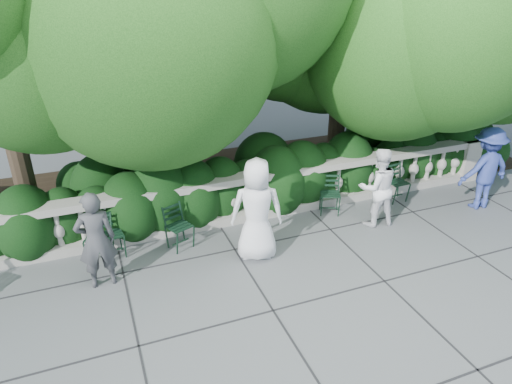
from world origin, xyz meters
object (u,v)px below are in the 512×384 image
object	(u,v)px
chair_c	(99,263)
person_older_blue	(485,169)
chair_b	(186,250)
person_businessman	(257,210)
chair_a	(116,260)
chair_e	(329,216)
person_woman_grey	(96,240)
person_casual_man	(377,187)
chair_f	(399,203)

from	to	relation	value
chair_c	person_older_blue	size ratio (longest dim) A/B	0.47
chair_b	person_businessman	bearing A→B (deg)	-50.35
chair_a	person_older_blue	size ratio (longest dim) A/B	0.47
chair_c	chair_e	size ratio (longest dim) A/B	1.00
chair_c	person_businessman	xyz separation A→B (m)	(2.68, -0.78, 0.93)
person_woman_grey	chair_a	bearing A→B (deg)	-116.27
person_woman_grey	person_casual_man	xyz separation A→B (m)	(5.26, 0.09, -0.02)
chair_c	chair_e	bearing A→B (deg)	26.34
chair_c	chair_e	xyz separation A→B (m)	(4.62, 0.04, 0.00)
chair_a	chair_b	distance (m)	1.23
person_businessman	chair_b	bearing A→B (deg)	-10.77
chair_e	person_casual_man	size ratio (longest dim) A/B	0.52
person_businessman	person_older_blue	size ratio (longest dim) A/B	1.04
person_businessman	person_older_blue	bearing A→B (deg)	-161.67
chair_a	chair_c	world-z (taller)	same
chair_b	chair_c	distance (m)	1.52
chair_e	person_woman_grey	distance (m)	4.71
person_older_blue	chair_b	bearing A→B (deg)	-2.16
chair_f	person_businessman	xyz separation A→B (m)	(-3.68, -0.78, 0.93)
chair_c	chair_e	world-z (taller)	same
person_woman_grey	person_casual_man	size ratio (longest dim) A/B	1.03
chair_c	chair_e	distance (m)	4.62
chair_e	person_casual_man	xyz separation A→B (m)	(0.68, -0.58, 0.80)
chair_c	person_businessman	size ratio (longest dim) A/B	0.45
chair_e	person_woman_grey	bearing A→B (deg)	-147.59
chair_e	person_casual_man	distance (m)	1.20
person_businessman	person_casual_man	xyz separation A→B (m)	(2.63, 0.24, -0.12)
person_businessman	person_woman_grey	size ratio (longest dim) A/B	1.12
chair_a	person_older_blue	distance (m)	7.63
person_casual_man	person_older_blue	xyz separation A→B (m)	(2.53, -0.19, 0.09)
chair_c	person_woman_grey	size ratio (longest dim) A/B	0.51
chair_a	person_casual_man	world-z (taller)	person_casual_man
person_older_blue	person_casual_man	bearing A→B (deg)	-1.15
person_woman_grey	chair_c	bearing A→B (deg)	-90.12
person_casual_man	chair_b	bearing A→B (deg)	2.93
chair_b	chair_f	size ratio (longest dim) A/B	1.00
chair_a	chair_e	xyz separation A→B (m)	(4.33, 0.05, 0.00)
chair_f	person_casual_man	xyz separation A→B (m)	(-1.06, -0.54, 0.80)
chair_a	person_casual_man	distance (m)	5.10
chair_a	chair_f	world-z (taller)	same
chair_a	chair_e	size ratio (longest dim) A/B	1.00
person_businessman	person_casual_man	size ratio (longest dim) A/B	1.15
chair_c	chair_f	size ratio (longest dim) A/B	1.00
person_woman_grey	person_businessman	bearing A→B (deg)	173.19
chair_f	person_businessman	bearing A→B (deg)	-169.88
chair_e	person_older_blue	world-z (taller)	person_older_blue
person_businessman	person_woman_grey	bearing A→B (deg)	14.53
chair_b	person_older_blue	distance (m)	6.41
chair_a	chair_e	world-z (taller)	same
chair_b	person_casual_man	size ratio (longest dim) A/B	0.52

